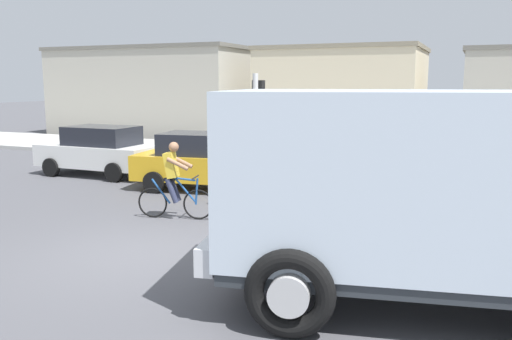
% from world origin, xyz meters
% --- Properties ---
extents(ground_plane, '(120.00, 120.00, 0.00)m').
position_xyz_m(ground_plane, '(0.00, 0.00, 0.00)').
color(ground_plane, '#4C4C51').
extents(sidewalk_far, '(80.00, 5.00, 0.16)m').
position_xyz_m(sidewalk_far, '(0.00, 12.65, 0.08)').
color(sidewalk_far, '#ADADA8').
rests_on(sidewalk_far, ground).
extents(truck_foreground, '(5.79, 3.58, 2.90)m').
position_xyz_m(truck_foreground, '(4.70, -0.39, 1.67)').
color(truck_foreground, silver).
rests_on(truck_foreground, ground).
extents(cyclist, '(1.69, 0.58, 1.72)m').
position_xyz_m(cyclist, '(-0.81, 2.37, 0.86)').
color(cyclist, black).
rests_on(cyclist, ground).
extents(traffic_light_pole, '(0.24, 0.43, 3.20)m').
position_xyz_m(traffic_light_pole, '(0.71, 3.48, 2.07)').
color(traffic_light_pole, red).
rests_on(traffic_light_pole, ground).
extents(car_red_near, '(4.02, 1.91, 1.60)m').
position_xyz_m(car_red_near, '(-6.01, 6.30, 0.82)').
color(car_red_near, white).
rests_on(car_red_near, ground).
extents(car_white_mid, '(4.20, 2.30, 1.60)m').
position_xyz_m(car_white_mid, '(-1.72, 5.55, 0.82)').
color(car_white_mid, gold).
rests_on(car_white_mid, ground).
extents(building_corner_left, '(11.48, 6.97, 4.96)m').
position_xyz_m(building_corner_left, '(-12.29, 19.67, 2.48)').
color(building_corner_left, '#B2AD9E').
rests_on(building_corner_left, ground).
extents(building_mid_block, '(7.95, 6.36, 4.76)m').
position_xyz_m(building_mid_block, '(-1.27, 19.87, 2.38)').
color(building_mid_block, beige).
rests_on(building_mid_block, ground).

